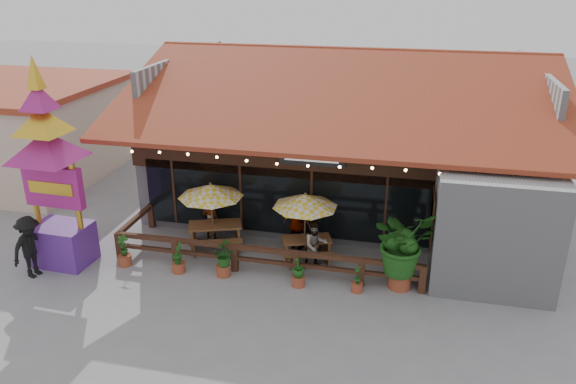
% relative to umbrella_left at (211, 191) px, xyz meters
% --- Properties ---
extents(ground, '(100.00, 100.00, 0.00)m').
position_rel_umbrella_left_xyz_m(ground, '(3.75, -0.95, -2.06)').
color(ground, gray).
rests_on(ground, ground).
extents(restaurant_building, '(15.50, 14.73, 6.09)m').
position_rel_umbrella_left_xyz_m(restaurant_building, '(4.01, 5.66, 0.15)').
color(restaurant_building, '#ADADB2').
rests_on(restaurant_building, ground).
extents(patio_railing, '(10.00, 2.60, 0.92)m').
position_rel_umbrella_left_xyz_m(patio_railing, '(1.50, -1.21, -1.44)').
color(patio_railing, '#432618').
rests_on(patio_railing, ground).
extents(neighbor_building, '(8.40, 8.40, 4.22)m').
position_rel_umbrella_left_xyz_m(neighbor_building, '(-11.25, 5.05, 0.08)').
color(neighbor_building, beige).
rests_on(neighbor_building, ground).
extents(umbrella_left, '(2.92, 2.92, 2.36)m').
position_rel_umbrella_left_xyz_m(umbrella_left, '(0.00, 0.00, 0.00)').
color(umbrella_left, brown).
rests_on(umbrella_left, ground).
extents(umbrella_right, '(2.79, 2.79, 2.29)m').
position_rel_umbrella_left_xyz_m(umbrella_right, '(3.22, -0.01, -0.06)').
color(umbrella_right, brown).
rests_on(umbrella_right, ground).
extents(picnic_table_left, '(2.21, 2.07, 0.86)m').
position_rel_umbrella_left_xyz_m(picnic_table_left, '(0.10, -0.03, -1.48)').
color(picnic_table_left, brown).
rests_on(picnic_table_left, ground).
extents(picnic_table_right, '(1.95, 1.82, 0.76)m').
position_rel_umbrella_left_xyz_m(picnic_table_right, '(3.32, -0.20, -1.54)').
color(picnic_table_right, brown).
rests_on(picnic_table_right, ground).
extents(thai_sign_tower, '(2.78, 2.78, 7.20)m').
position_rel_umbrella_left_xyz_m(thai_sign_tower, '(-4.35, -2.15, 1.75)').
color(thai_sign_tower, '#562589').
rests_on(thai_sign_tower, ground).
extents(tropical_plant, '(2.46, 2.41, 2.58)m').
position_rel_umbrella_left_xyz_m(tropical_plant, '(6.40, -1.30, -0.58)').
color(tropical_plant, brown).
rests_on(tropical_plant, ground).
extents(diner_a, '(0.56, 0.39, 1.47)m').
position_rel_umbrella_left_xyz_m(diner_a, '(-0.28, 0.54, -1.32)').
color(diner_a, '#381F11').
rests_on(diner_a, ground).
extents(diner_b, '(0.99, 0.92, 1.63)m').
position_rel_umbrella_left_xyz_m(diner_b, '(3.70, -0.69, -1.24)').
color(diner_b, '#381F11').
rests_on(diner_b, ground).
extents(diner_c, '(1.13, 0.71, 1.80)m').
position_rel_umbrella_left_xyz_m(diner_c, '(2.86, 0.46, -1.16)').
color(diner_c, '#381F11').
rests_on(diner_c, ground).
extents(pedestrian, '(1.04, 1.44, 2.01)m').
position_rel_umbrella_left_xyz_m(pedestrian, '(-4.77, -3.14, -1.05)').
color(pedestrian, black).
rests_on(pedestrian, ground).
extents(planter_a, '(0.43, 0.43, 1.07)m').
position_rel_umbrella_left_xyz_m(planter_a, '(-2.35, -1.90, -1.61)').
color(planter_a, brown).
rests_on(planter_a, ground).
extents(planter_b, '(0.41, 0.41, 1.01)m').
position_rel_umbrella_left_xyz_m(planter_b, '(-0.47, -1.94, -1.60)').
color(planter_b, brown).
rests_on(planter_b, ground).
extents(planter_c, '(0.88, 0.87, 1.10)m').
position_rel_umbrella_left_xyz_m(planter_c, '(0.99, -1.83, -1.44)').
color(planter_c, brown).
rests_on(planter_c, ground).
extents(planter_d, '(0.51, 0.51, 0.98)m').
position_rel_umbrella_left_xyz_m(planter_d, '(3.40, -1.90, -1.58)').
color(planter_d, brown).
rests_on(planter_d, ground).
extents(planter_e, '(0.35, 0.35, 0.86)m').
position_rel_umbrella_left_xyz_m(planter_e, '(5.17, -1.83, -1.70)').
color(planter_e, brown).
rests_on(planter_e, ground).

